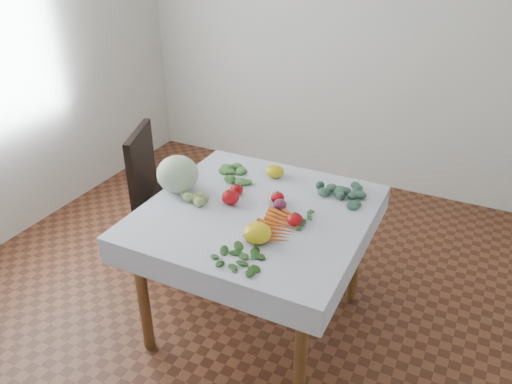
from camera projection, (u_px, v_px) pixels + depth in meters
ground at (256, 320)px, 2.94m from camera, size 4.00×4.00×0.00m
back_wall at (370, 24)px, 3.85m from camera, size 4.00×0.04×2.70m
table at (256, 227)px, 2.62m from camera, size 1.00×1.00×0.75m
tablecloth at (256, 210)px, 2.57m from camera, size 1.12×1.12×0.01m
chair at (161, 191)px, 3.18m from camera, size 0.56×0.56×0.95m
cabbage at (178, 174)px, 2.70m from camera, size 0.28×0.28×0.20m
tomato_a at (237, 190)px, 2.70m from camera, size 0.08×0.08×0.06m
tomato_b at (277, 198)px, 2.62m from camera, size 0.09×0.09×0.06m
tomato_c at (230, 197)px, 2.61m from camera, size 0.11×0.11×0.08m
tomato_d at (295, 220)px, 2.42m from camera, size 0.10×0.10×0.07m
heirloom_back at (275, 171)px, 2.88m from camera, size 0.11×0.11×0.07m
heirloom_front at (257, 233)px, 2.30m from camera, size 0.16×0.16×0.09m
onion_a at (280, 205)px, 2.56m from camera, size 0.09×0.09×0.06m
onion_b at (250, 234)px, 2.32m from camera, size 0.08×0.08×0.06m
tomatillo_cluster at (194, 197)px, 2.64m from camera, size 0.12×0.12×0.04m
carrot_bunch at (279, 226)px, 2.41m from camera, size 0.21×0.36×0.03m
kale_bunch at (344, 193)px, 2.69m from camera, size 0.30×0.23×0.04m
basil_bunch at (239, 259)px, 2.19m from camera, size 0.25×0.20×0.01m
dill_bunch at (237, 173)px, 2.91m from camera, size 0.25×0.23×0.03m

